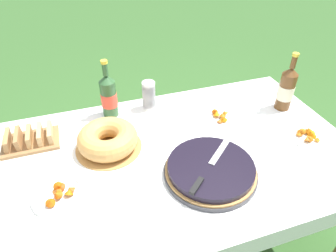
# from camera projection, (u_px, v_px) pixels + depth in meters

# --- Properties ---
(ground_plane) EXTENTS (16.00, 16.00, 0.00)m
(ground_plane) POSITION_uv_depth(u_px,v_px,m) (175.00, 241.00, 1.84)
(ground_plane) COLOR #335B28
(garden_table) EXTENTS (1.66, 1.00, 0.73)m
(garden_table) POSITION_uv_depth(u_px,v_px,m) (178.00, 163.00, 1.44)
(garden_table) COLOR brown
(garden_table) RESTS_ON ground_plane
(tablecloth) EXTENTS (1.67, 1.01, 0.10)m
(tablecloth) POSITION_uv_depth(u_px,v_px,m) (178.00, 154.00, 1.41)
(tablecloth) COLOR white
(tablecloth) RESTS_ON garden_table
(berry_tart) EXTENTS (0.40, 0.40, 0.06)m
(berry_tart) POSITION_uv_depth(u_px,v_px,m) (211.00, 170.00, 1.27)
(berry_tart) COLOR #38383D
(berry_tart) RESTS_ON tablecloth
(serving_knife) EXTENTS (0.30, 0.27, 0.01)m
(serving_knife) POSITION_uv_depth(u_px,v_px,m) (208.00, 168.00, 1.23)
(serving_knife) COLOR silver
(serving_knife) RESTS_ON berry_tart
(bundt_cake) EXTENTS (0.31, 0.31, 0.11)m
(bundt_cake) POSITION_uv_depth(u_px,v_px,m) (108.00, 139.00, 1.39)
(bundt_cake) COLOR #B78447
(bundt_cake) RESTS_ON tablecloth
(cup_stack) EXTENTS (0.07, 0.07, 0.16)m
(cup_stack) POSITION_uv_depth(u_px,v_px,m) (149.00, 95.00, 1.65)
(cup_stack) COLOR white
(cup_stack) RESTS_ON tablecloth
(cider_bottle_green) EXTENTS (0.09, 0.09, 0.32)m
(cider_bottle_green) POSITION_uv_depth(u_px,v_px,m) (109.00, 96.00, 1.57)
(cider_bottle_green) COLOR #2D562D
(cider_bottle_green) RESTS_ON tablecloth
(cider_bottle_amber) EXTENTS (0.09, 0.09, 0.33)m
(cider_bottle_amber) POSITION_uv_depth(u_px,v_px,m) (286.00, 89.00, 1.62)
(cider_bottle_amber) COLOR brown
(cider_bottle_amber) RESTS_ON tablecloth
(snack_plate_near) EXTENTS (0.20, 0.20, 0.06)m
(snack_plate_near) POSITION_uv_depth(u_px,v_px,m) (58.00, 194.00, 1.18)
(snack_plate_near) COLOR white
(snack_plate_near) RESTS_ON tablecloth
(snack_plate_left) EXTENTS (0.21, 0.21, 0.05)m
(snack_plate_left) POSITION_uv_depth(u_px,v_px,m) (219.00, 119.00, 1.59)
(snack_plate_left) COLOR white
(snack_plate_left) RESTS_ON tablecloth
(snack_plate_right) EXTENTS (0.21, 0.21, 0.06)m
(snack_plate_right) POSITION_uv_depth(u_px,v_px,m) (309.00, 135.00, 1.48)
(snack_plate_right) COLOR white
(snack_plate_right) RESTS_ON tablecloth
(bread_board) EXTENTS (0.26, 0.18, 0.07)m
(bread_board) POSITION_uv_depth(u_px,v_px,m) (30.00, 139.00, 1.43)
(bread_board) COLOR olive
(bread_board) RESTS_ON tablecloth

